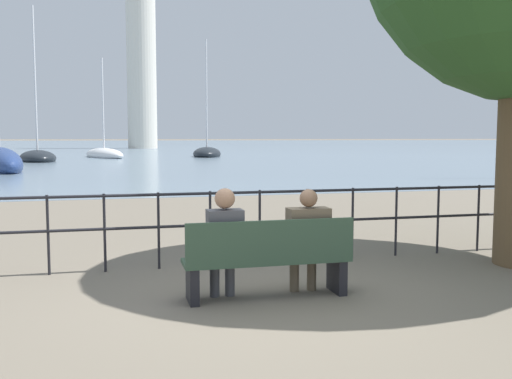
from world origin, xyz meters
TOP-DOWN VIEW (x-y plane):
  - ground_plane at (0.00, 0.00)m, footprint 1000.00×1000.00m
  - harbor_water at (0.00, 160.91)m, footprint 600.00×300.00m
  - park_bench at (0.00, -0.06)m, footprint 1.88×0.45m
  - seated_person_left at (-0.48, 0.01)m, footprint 0.39×0.35m
  - seated_person_right at (0.48, 0.01)m, footprint 0.47×0.35m
  - promenade_railing at (0.00, 1.69)m, footprint 10.70×0.04m
  - sailboat_1 at (-7.02, 38.86)m, footprint 3.65×5.65m
  - sailboat_2 at (-2.34, 45.63)m, footprint 4.45×7.61m
  - sailboat_3 at (6.82, 45.97)m, footprint 3.49×5.93m
  - harbor_lighthouse at (3.18, 87.37)m, footprint 4.63×4.63m

SIDE VIEW (x-z plane):
  - ground_plane at x=0.00m, z-range 0.00..0.00m
  - harbor_water at x=0.00m, z-range 0.00..0.01m
  - sailboat_2 at x=-2.34m, z-range -4.22..4.78m
  - sailboat_3 at x=6.82m, z-range -5.18..5.81m
  - sailboat_1 at x=-7.02m, z-range -5.52..6.15m
  - park_bench at x=0.00m, z-range -0.01..0.89m
  - seated_person_right at x=0.48m, z-range 0.06..1.27m
  - seated_person_left at x=-0.48m, z-range 0.06..1.31m
  - promenade_railing at x=0.00m, z-range 0.17..1.22m
  - harbor_lighthouse at x=3.18m, z-range -1.02..28.23m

